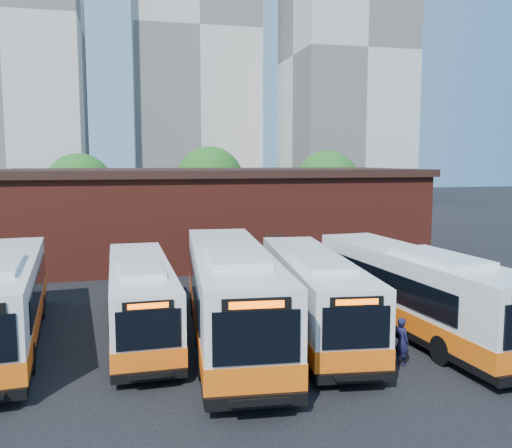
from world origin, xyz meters
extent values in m
plane|color=black|center=(0.00, 0.00, 0.00)|extent=(220.00, 220.00, 0.00)
cube|color=silver|center=(-10.70, 3.36, 1.81)|extent=(3.69, 12.40, 2.90)
cube|color=#F15F0F|center=(-10.70, 3.36, 0.97)|extent=(3.75, 12.46, 0.71)
cube|color=black|center=(-10.70, 3.36, 0.46)|extent=(3.74, 12.45, 0.25)
cube|color=black|center=(-9.42, 3.89, 2.09)|extent=(0.92, 9.49, 1.07)
cylinder|color=black|center=(-9.22, 0.02, 0.51)|extent=(0.42, 1.04, 1.02)
cylinder|color=black|center=(-9.83, 6.71, 0.51)|extent=(0.42, 1.04, 1.02)
cube|color=silver|center=(-5.53, 3.36, 1.61)|extent=(2.53, 10.94, 2.59)
cube|color=#F15F0F|center=(-5.53, 3.36, 0.86)|extent=(2.57, 10.98, 0.64)
cube|color=black|center=(-5.53, 3.36, 0.41)|extent=(2.57, 10.97, 0.23)
cube|color=black|center=(-5.43, -2.11, 1.86)|extent=(1.97, 0.09, 1.23)
cube|color=black|center=(-5.43, -2.12, 2.61)|extent=(1.54, 0.08, 0.29)
cube|color=#FF5905|center=(-5.43, -2.15, 2.61)|extent=(1.23, 0.04, 0.16)
cube|color=black|center=(-5.43, -2.17, 0.41)|extent=(2.32, 0.17, 0.29)
cube|color=black|center=(-5.42, -2.38, 0.50)|extent=(1.32, 0.37, 0.05)
cube|color=black|center=(-5.42, -2.54, 0.56)|extent=(1.32, 0.06, 0.16)
cube|color=black|center=(-6.72, 3.70, 1.86)|extent=(0.21, 8.50, 0.95)
cube|color=black|center=(-4.36, 3.75, 1.86)|extent=(0.21, 8.50, 0.95)
cube|color=silver|center=(-5.51, 2.00, 3.00)|extent=(1.65, 3.84, 0.20)
cylinder|color=black|center=(-6.52, 0.25, 0.45)|extent=(0.31, 0.91, 0.91)
cylinder|color=black|center=(-4.43, 0.30, 0.45)|extent=(0.31, 0.91, 0.91)
cylinder|color=black|center=(-6.64, 6.24, 0.45)|extent=(0.31, 0.91, 0.91)
cylinder|color=black|center=(-4.54, 6.29, 0.45)|extent=(0.31, 0.91, 0.91)
cube|color=silver|center=(-2.12, 1.86, 1.96)|extent=(3.94, 13.42, 3.14)
cube|color=#F15F0F|center=(-2.12, 1.86, 1.05)|extent=(4.00, 13.48, 0.77)
cube|color=black|center=(-2.12, 1.86, 0.50)|extent=(3.99, 13.47, 0.28)
cube|color=black|center=(-2.69, -4.76, 2.26)|extent=(2.39, 0.27, 1.49)
cube|color=black|center=(-2.69, -4.77, 3.17)|extent=(1.87, 0.23, 0.35)
cube|color=#FF5905|center=(-2.70, -4.81, 3.17)|extent=(1.48, 0.15, 0.20)
cube|color=black|center=(-2.70, -4.83, 0.50)|extent=(2.81, 0.40, 0.35)
cube|color=black|center=(-2.72, -5.08, 0.61)|extent=(1.63, 0.56, 0.07)
cube|color=black|center=(-2.74, -5.28, 0.68)|extent=(1.60, 0.18, 0.20)
cube|color=black|center=(-3.51, 2.43, 2.26)|extent=(0.95, 10.28, 1.16)
cube|color=black|center=(-0.65, 2.18, 2.26)|extent=(0.95, 10.28, 1.16)
cube|color=silver|center=(-2.26, 0.21, 3.64)|extent=(2.30, 4.78, 0.24)
cylinder|color=black|center=(-3.71, -1.76, 0.55)|extent=(0.45, 1.13, 1.10)
cylinder|color=black|center=(-1.17, -1.98, 0.55)|extent=(0.45, 1.13, 1.10)
cylinder|color=black|center=(-3.08, 5.49, 0.55)|extent=(0.45, 1.13, 1.10)
cylinder|color=black|center=(-0.54, 5.27, 0.55)|extent=(0.45, 1.13, 1.10)
cube|color=silver|center=(1.30, 2.03, 1.72)|extent=(3.78, 11.82, 2.76)
cube|color=#F15F0F|center=(1.30, 2.03, 0.92)|extent=(3.84, 11.88, 0.68)
cube|color=black|center=(1.30, 2.03, 0.44)|extent=(3.83, 11.87, 0.24)
cube|color=black|center=(0.63, -3.77, 1.98)|extent=(2.09, 0.30, 1.31)
cube|color=black|center=(0.63, -3.78, 2.79)|extent=(1.64, 0.25, 0.31)
cube|color=#FF5905|center=(0.63, -3.81, 2.79)|extent=(1.30, 0.17, 0.17)
cube|color=black|center=(0.62, -3.82, 0.44)|extent=(2.47, 0.42, 0.31)
cube|color=black|center=(0.60, -4.05, 0.53)|extent=(1.44, 0.53, 0.06)
cube|color=black|center=(0.58, -4.22, 0.60)|extent=(1.40, 0.20, 0.17)
cube|color=black|center=(0.09, 2.56, 1.98)|extent=(1.09, 9.01, 1.02)
cube|color=black|center=(2.59, 2.27, 1.98)|extent=(1.09, 9.01, 1.02)
cube|color=silver|center=(1.13, 0.59, 3.19)|extent=(2.13, 4.23, 0.21)
cylinder|color=black|center=(-0.19, -1.11, 0.48)|extent=(0.42, 1.00, 0.97)
cylinder|color=black|center=(2.03, -1.37, 0.48)|extent=(0.42, 1.00, 0.97)
cylinder|color=black|center=(0.54, 5.24, 0.48)|extent=(0.42, 1.00, 0.97)
cylinder|color=black|center=(2.77, 4.98, 0.48)|extent=(0.42, 1.00, 0.97)
cube|color=silver|center=(5.35, 1.09, 1.81)|extent=(3.52, 12.39, 2.90)
cube|color=#F15F0F|center=(5.35, 1.09, 0.97)|extent=(3.57, 12.44, 0.71)
cube|color=black|center=(5.35, 1.09, 0.46)|extent=(3.56, 12.43, 0.25)
cube|color=black|center=(4.00, 1.39, 2.09)|extent=(0.78, 9.51, 1.07)
cube|color=black|center=(6.64, 1.59, 2.09)|extent=(0.78, 9.51, 1.07)
cube|color=silver|center=(5.46, -0.44, 3.36)|extent=(2.09, 4.40, 0.22)
cylinder|color=black|center=(4.44, -2.46, 0.51)|extent=(0.40, 1.04, 1.02)
cylinder|color=black|center=(6.78, -2.28, 0.51)|extent=(0.40, 1.04, 1.02)
cylinder|color=black|center=(3.93, 4.25, 0.51)|extent=(0.40, 1.04, 1.02)
cylinder|color=black|center=(6.27, 4.43, 0.51)|extent=(0.40, 1.04, 1.02)
imported|color=#121333|center=(3.07, -2.13, 0.82)|extent=(0.54, 0.68, 1.65)
cube|color=maroon|center=(0.00, 20.00, 3.00)|extent=(28.00, 12.00, 6.00)
cube|color=black|center=(0.00, 20.00, 6.15)|extent=(28.60, 12.60, 0.50)
cube|color=black|center=(3.00, 13.97, 1.20)|extent=(1.20, 0.08, 2.40)
cylinder|color=#382314|center=(-10.00, 32.00, 1.35)|extent=(0.36, 0.36, 2.70)
sphere|color=#1F5B19|center=(-10.00, 32.00, 4.65)|extent=(6.00, 6.00, 6.00)
cylinder|color=#382314|center=(2.00, 34.00, 1.48)|extent=(0.36, 0.36, 2.95)
sphere|color=#1F5B19|center=(2.00, 34.00, 5.08)|extent=(6.56, 6.56, 6.56)
cylinder|color=#382314|center=(13.00, 31.00, 1.40)|extent=(0.36, 0.36, 2.81)
sphere|color=#1F5B19|center=(13.00, 31.00, 4.84)|extent=(6.24, 6.24, 6.24)
cube|color=beige|center=(-22.00, 72.00, 27.50)|extent=(20.00, 18.00, 55.00)
cube|color=beige|center=(7.00, 86.00, 30.00)|extent=(22.00, 20.00, 60.00)
cube|color=beige|center=(30.00, 68.00, 24.00)|extent=(18.00, 18.00, 48.00)
camera|label=1|loc=(-5.99, -18.39, 6.97)|focal=38.00mm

